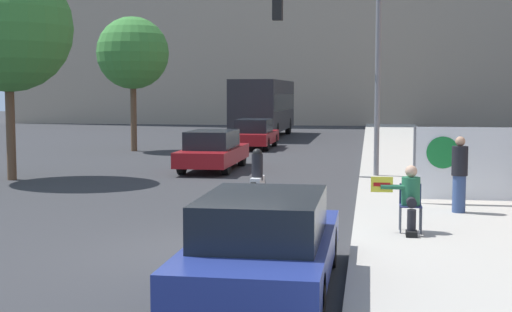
{
  "coord_description": "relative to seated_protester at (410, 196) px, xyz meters",
  "views": [
    {
      "loc": [
        2.68,
        -11.72,
        2.77
      ],
      "look_at": [
        0.39,
        2.6,
        1.44
      ],
      "focal_mm": 50.0,
      "sensor_mm": 36.0,
      "label": 1
    }
  ],
  "objects": [
    {
      "name": "street_tree_near_curb",
      "position": [
        -11.78,
        7.41,
        3.87
      ],
      "size": [
        3.99,
        3.99,
        6.72
      ],
      "color": "brown",
      "rests_on": "ground_plane"
    },
    {
      "name": "jogger_on_sidewalk",
      "position": [
        1.16,
        2.4,
        0.16
      ],
      "size": [
        0.34,
        0.34,
        1.63
      ],
      "rotation": [
        0.0,
        0.0,
        3.25
      ],
      "color": "#334775",
      "rests_on": "sidewalk_curb"
    },
    {
      "name": "city_bus_on_road",
      "position": [
        -7.04,
        29.18,
        1.11
      ],
      "size": [
        2.53,
        10.21,
        3.4
      ],
      "color": "#232328",
      "rests_on": "ground_plane"
    },
    {
      "name": "traffic_light_pole",
      "position": [
        -1.68,
        8.99,
        3.35
      ],
      "size": [
        3.33,
        3.1,
        5.93
      ],
      "color": "slate",
      "rests_on": "sidewalk_curb"
    },
    {
      "name": "motorcycle_on_road",
      "position": [
        -3.49,
        4.13,
        -0.27
      ],
      "size": [
        0.28,
        2.03,
        1.35
      ],
      "color": "white",
      "rests_on": "ground_plane"
    },
    {
      "name": "parked_car_curbside",
      "position": [
        -2.17,
        -3.63,
        -0.15
      ],
      "size": [
        1.85,
        4.6,
        1.36
      ],
      "color": "navy",
      "rests_on": "ground_plane"
    },
    {
      "name": "car_on_road_nearest",
      "position": [
        -6.16,
        11.08,
        -0.14
      ],
      "size": [
        1.73,
        4.78,
        1.4
      ],
      "color": "maroon",
      "rests_on": "ground_plane"
    },
    {
      "name": "seated_protester",
      "position": [
        0.0,
        0.0,
        0.0
      ],
      "size": [
        0.93,
        0.77,
        1.24
      ],
      "rotation": [
        0.0,
        0.0,
        -0.13
      ],
      "color": "#474C56",
      "rests_on": "sidewalk_curb"
    },
    {
      "name": "ground_plane",
      "position": [
        -3.43,
        -1.5,
        -0.84
      ],
      "size": [
        160.0,
        160.0,
        0.0
      ],
      "primitive_type": "plane",
      "color": "#303033"
    },
    {
      "name": "car_on_road_midblock",
      "position": [
        -6.22,
        20.58,
        -0.12
      ],
      "size": [
        1.78,
        4.56,
        1.43
      ],
      "color": "maroon",
      "rests_on": "ground_plane"
    },
    {
      "name": "street_tree_midblock",
      "position": [
        -11.51,
        18.34,
        3.65
      ],
      "size": [
        3.31,
        3.31,
        6.16
      ],
      "color": "brown",
      "rests_on": "ground_plane"
    },
    {
      "name": "protest_banner",
      "position": [
        1.4,
        3.55,
        0.27
      ],
      "size": [
        2.34,
        0.06,
        1.78
      ],
      "color": "slate",
      "rests_on": "sidewalk_curb"
    },
    {
      "name": "sidewalk_curb",
      "position": [
        0.86,
        13.5,
        -0.75
      ],
      "size": [
        3.79,
        90.0,
        0.17
      ],
      "primitive_type": "cube",
      "color": "#A8A399",
      "rests_on": "ground_plane"
    }
  ]
}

